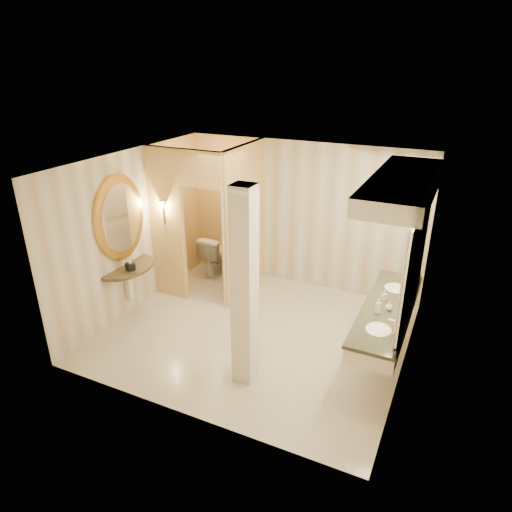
% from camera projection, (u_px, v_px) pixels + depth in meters
% --- Properties ---
extents(floor, '(4.50, 4.50, 0.00)m').
position_uv_depth(floor, '(255.00, 332.00, 7.26)').
color(floor, beige).
rests_on(floor, ground).
extents(ceiling, '(4.50, 4.50, 0.00)m').
position_uv_depth(ceiling, '(255.00, 163.00, 6.18)').
color(ceiling, white).
rests_on(ceiling, wall_back).
extents(wall_back, '(4.50, 0.02, 2.70)m').
position_uv_depth(wall_back, '(302.00, 216.00, 8.37)').
color(wall_back, beige).
rests_on(wall_back, floor).
extents(wall_front, '(4.50, 0.02, 2.70)m').
position_uv_depth(wall_front, '(178.00, 319.00, 5.06)').
color(wall_front, beige).
rests_on(wall_front, floor).
extents(wall_left, '(0.02, 4.00, 2.70)m').
position_uv_depth(wall_left, '(133.00, 232.00, 7.60)').
color(wall_left, beige).
rests_on(wall_left, floor).
extents(wall_right, '(0.02, 4.00, 2.70)m').
position_uv_depth(wall_right, '(414.00, 285.00, 5.83)').
color(wall_right, beige).
rests_on(wall_right, floor).
extents(toilet_closet, '(1.50, 1.55, 2.70)m').
position_uv_depth(toilet_closet, '(221.00, 222.00, 7.94)').
color(toilet_closet, '#E9C47A').
rests_on(toilet_closet, floor).
extents(wall_sconce, '(0.14, 0.14, 0.42)m').
position_uv_depth(wall_sconce, '(163.00, 205.00, 7.67)').
color(wall_sconce, '#BF893D').
rests_on(wall_sconce, toilet_closet).
extents(vanity, '(0.75, 2.50, 2.09)m').
position_uv_depth(vanity, '(397.00, 257.00, 5.95)').
color(vanity, silver).
rests_on(vanity, floor).
extents(console_shelf, '(1.07, 1.07, 1.98)m').
position_uv_depth(console_shelf, '(122.00, 239.00, 7.31)').
color(console_shelf, black).
rests_on(console_shelf, floor).
extents(pillar, '(0.28, 0.28, 2.70)m').
position_uv_depth(pillar, '(244.00, 289.00, 5.71)').
color(pillar, silver).
rests_on(pillar, floor).
extents(tissue_box, '(0.16, 0.16, 0.12)m').
position_uv_depth(tissue_box, '(130.00, 266.00, 7.32)').
color(tissue_box, black).
rests_on(tissue_box, console_shelf).
extents(toilet, '(0.46, 0.80, 0.82)m').
position_uv_depth(toilet, '(216.00, 254.00, 9.11)').
color(toilet, white).
rests_on(toilet, floor).
extents(soap_bottle_a, '(0.08, 0.08, 0.14)m').
position_uv_depth(soap_bottle_a, '(384.00, 295.00, 6.42)').
color(soap_bottle_a, beige).
rests_on(soap_bottle_a, vanity).
extents(soap_bottle_b, '(0.11, 0.11, 0.13)m').
position_uv_depth(soap_bottle_b, '(389.00, 306.00, 6.15)').
color(soap_bottle_b, silver).
rests_on(soap_bottle_b, vanity).
extents(soap_bottle_c, '(0.11, 0.11, 0.22)m').
position_uv_depth(soap_bottle_c, '(378.00, 306.00, 6.05)').
color(soap_bottle_c, '#C6B28C').
rests_on(soap_bottle_c, vanity).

